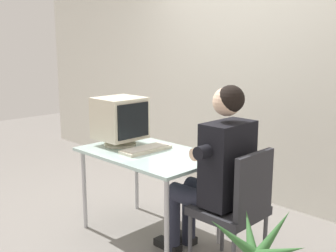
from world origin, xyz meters
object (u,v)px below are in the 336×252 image
desk (149,160)px  keyboard (146,149)px  crt_monitor (120,119)px  person_seated (215,169)px  office_chair (237,205)px

desk → keyboard: 0.09m
crt_monitor → keyboard: bearing=5.5°
crt_monitor → person_seated: (1.00, 0.05, -0.24)m
office_chair → person_seated: person_seated is taller
keyboard → crt_monitor: bearing=-174.5°
desk → office_chair: bearing=2.2°
desk → person_seated: bearing=2.8°
crt_monitor → person_seated: size_ratio=0.31×
desk → office_chair: size_ratio=1.25×
desk → office_chair: office_chair is taller
office_chair → person_seated: size_ratio=0.68×
crt_monitor → desk: bearing=3.4°
person_seated → crt_monitor: bearing=-177.0°
keyboard → person_seated: 0.71m
crt_monitor → keyboard: size_ratio=0.94×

